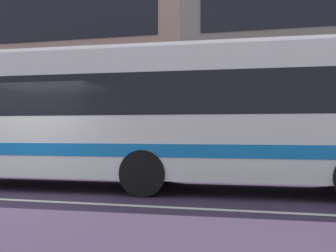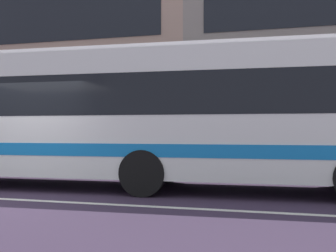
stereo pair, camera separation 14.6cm
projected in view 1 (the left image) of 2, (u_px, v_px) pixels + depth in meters
ground_plane at (7, 200)px, 8.30m from camera, size 160.00×160.00×0.00m
lane_centre_line at (7, 199)px, 8.30m from camera, size 60.00×0.16×0.01m
hedge_row_far at (149, 156)px, 13.45m from camera, size 22.58×1.10×1.12m
apartment_block_left at (3, 59)px, 26.55m from camera, size 25.80×10.17×12.09m
transit_bus at (126, 114)px, 10.00m from camera, size 12.21×3.02×3.31m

